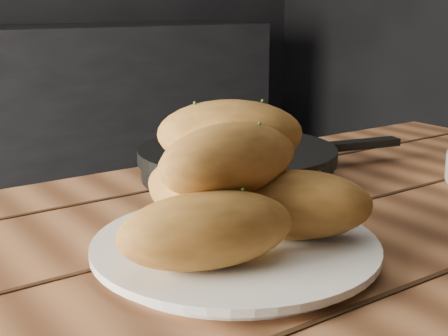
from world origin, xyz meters
The scene contains 3 objects.
plate centered at (-0.20, -0.52, 0.76)m, with size 0.29×0.29×0.02m.
bread_rolls centered at (-0.20, -0.51, 0.83)m, with size 0.29×0.25×0.14m.
skillet centered at (-0.02, -0.27, 0.77)m, with size 0.42×0.29×0.05m.
Camera 1 is at (-0.55, -1.00, 1.00)m, focal length 50.00 mm.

